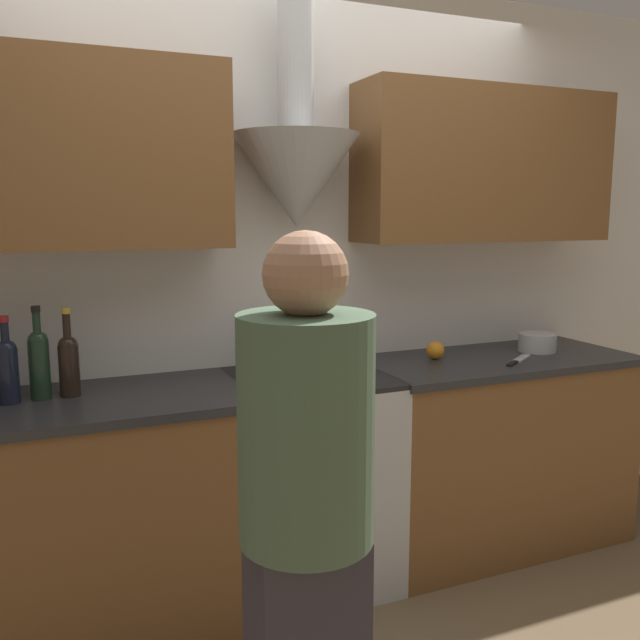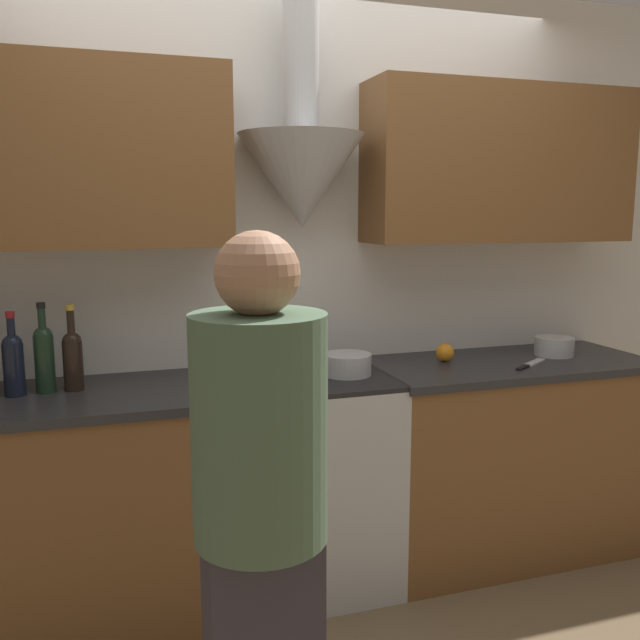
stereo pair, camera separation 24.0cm
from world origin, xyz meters
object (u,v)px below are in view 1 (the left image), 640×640
Objects in this scene: wine_bottle_5 at (69,362)px; mixing_bowl at (344,364)px; stove_range at (311,479)px; saucepan at (537,342)px; person_foreground_left at (306,530)px; orange_fruit at (435,350)px; wine_bottle_4 at (39,361)px; stock_pot at (275,358)px; wine_bottle_3 at (7,367)px.

mixing_bowl is (1.08, -0.09, -0.09)m from wine_bottle_5.
saucepan is (1.21, 0.03, 0.50)m from stove_range.
saucepan is at bearing 35.14° from person_foreground_left.
wine_bottle_5 is 3.99× the size of orange_fruit.
wine_bottle_4 is 1.89× the size of saucepan.
mixing_bowl is at bearing -169.14° from orange_fruit.
saucepan is (1.35, -0.01, -0.04)m from stock_pot.
wine_bottle_4 is 1.36m from person_foreground_left.
wine_bottle_3 reaches higher than orange_fruit.
person_foreground_left reaches higher than saucepan.
wine_bottle_4 is (0.11, 0.02, 0.01)m from wine_bottle_3.
person_foreground_left is at bearing -112.80° from stove_range.
orange_fruit is (0.79, 0.03, -0.04)m from stock_pot.
stock_pot reaches higher than stove_range.
wine_bottle_5 is (0.21, 0.02, -0.00)m from wine_bottle_3.
person_foreground_left is at bearing -132.74° from orange_fruit.
orange_fruit is at bearing 10.86° from mixing_bowl.
wine_bottle_3 reaches higher than stove_range.
wine_bottle_3 is 0.21m from wine_bottle_5.
person_foreground_left reaches higher than orange_fruit.
mixing_bowl is 1.31m from person_foreground_left.
wine_bottle_4 is 1.04× the size of wine_bottle_5.
wine_bottle_4 reaches higher than wine_bottle_5.
person_foreground_left is (-0.49, -1.17, 0.40)m from stove_range.
wine_bottle_3 is 1.29m from mixing_bowl.
stock_pot is (0.80, -0.03, -0.05)m from wine_bottle_5.
wine_bottle_3 is 1.80m from orange_fruit.
stock_pot is 0.29m from mixing_bowl.
wine_bottle_3 is 0.11m from wine_bottle_4.
saucepan is (1.07, 0.06, -0.00)m from mixing_bowl.
orange_fruit is at bearing 2.30° from stock_pot.
wine_bottle_4 is 0.22× the size of person_foreground_left.
orange_fruit is (1.59, 0.01, -0.09)m from wine_bottle_5.
mixing_bowl is at bearing -12.38° from stove_range.
wine_bottle_4 is 1.65× the size of stock_pot.
wine_bottle_3 reaches higher than mixing_bowl.
wine_bottle_5 is at bearing 109.78° from person_foreground_left.
wine_bottle_3 is 1.00m from stock_pot.
wine_bottle_3 is at bearing -171.07° from wine_bottle_4.
saucepan is at bearing -0.47° from wine_bottle_3.
person_foreground_left is (-1.15, -1.24, -0.10)m from orange_fruit.
wine_bottle_5 is (0.10, 0.00, -0.01)m from wine_bottle_4.
wine_bottle_5 is 1.61× the size of mixing_bowl.
wine_bottle_5 is 1.82× the size of saucepan.
wine_bottle_4 is at bearing 179.09° from saucepan.
wine_bottle_3 is at bearing -175.29° from wine_bottle_5.
stove_range is 2.89× the size of wine_bottle_3.
person_foreground_left is (-1.70, -1.20, -0.10)m from saucepan.
saucepan is at bearing 1.22° from stove_range.
saucepan is 0.12× the size of person_foreground_left.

